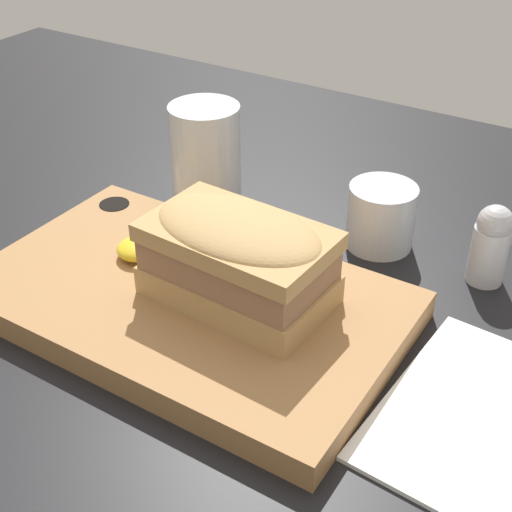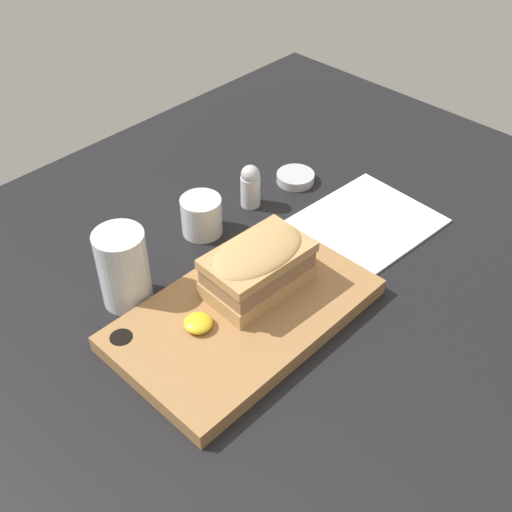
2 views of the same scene
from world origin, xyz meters
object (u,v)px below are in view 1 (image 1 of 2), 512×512
(serving_board, at_px, (187,301))
(sandwich, at_px, (238,255))
(wine_glass, at_px, (381,218))
(salt_shaker, at_px, (491,244))
(water_glass, at_px, (206,168))

(serving_board, distance_m, sandwich, 0.07)
(sandwich, distance_m, wine_glass, 0.19)
(serving_board, bearing_deg, salt_shaker, 42.32)
(salt_shaker, bearing_deg, water_glass, -173.33)
(sandwich, relative_size, wine_glass, 2.32)
(serving_board, distance_m, water_glass, 0.18)
(serving_board, relative_size, sandwich, 2.36)
(sandwich, distance_m, water_glass, 0.19)
(serving_board, bearing_deg, wine_glass, 63.37)
(sandwich, xyz_separation_m, salt_shaker, (0.16, 0.17, -0.03))
(salt_shaker, bearing_deg, serving_board, -137.68)
(sandwich, bearing_deg, salt_shaker, 46.92)
(salt_shaker, bearing_deg, sandwich, -133.08)
(serving_board, xyz_separation_m, water_glass, (-0.09, 0.15, 0.04))
(serving_board, relative_size, water_glass, 3.03)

